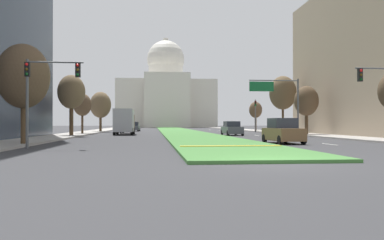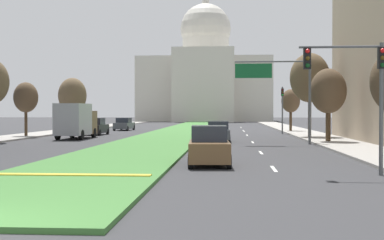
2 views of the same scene
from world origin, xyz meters
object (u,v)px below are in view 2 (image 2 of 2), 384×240
object	(u,v)px
sedan_distant	(96,127)
sedan_midblock	(218,132)
traffic_light_far_right	(282,104)
capitol_building	(205,80)
overhead_guide_sign	(281,83)
street_tree_right_mid	(328,91)
street_tree_left_far	(26,98)
street_tree_right_distant	(291,101)
sedan_far_horizon	(124,124)
street_tree_right_far	(310,78)
street_tree_left_distant	(72,96)
traffic_light_near_right	(360,79)
sedan_lead_stopped	(209,147)
box_truck_delivery	(76,120)

from	to	relation	value
sedan_distant	sedan_midblock	bearing A→B (deg)	-40.42
traffic_light_far_right	sedan_midblock	bearing A→B (deg)	-114.31
capitol_building	overhead_guide_sign	bearing A→B (deg)	-84.11
street_tree_right_mid	sedan_distant	distance (m)	25.37
street_tree_left_far	street_tree_right_distant	size ratio (longest dim) A/B	1.02
sedan_distant	sedan_far_horizon	world-z (taller)	sedan_distant
sedan_far_horizon	street_tree_right_far	bearing A→B (deg)	-40.24
capitol_building	street_tree_right_mid	size ratio (longest dim) A/B	5.53
sedan_midblock	street_tree_right_mid	bearing A→B (deg)	-8.55
street_tree_right_mid	street_tree_right_distant	size ratio (longest dim) A/B	1.14
street_tree_left_far	sedan_distant	xyz separation A→B (m)	(5.46, 5.47, -2.97)
capitol_building	street_tree_left_distant	xyz separation A→B (m)	(-12.94, -72.98, -6.15)
street_tree_left_far	street_tree_right_distant	distance (m)	31.14
street_tree_right_mid	street_tree_left_distant	xyz separation A→B (m)	(-26.65, 20.03, 0.31)
street_tree_left_distant	traffic_light_near_right	bearing A→B (deg)	-60.07
street_tree_left_far	street_tree_right_distant	xyz separation A→B (m)	(27.00, 15.52, -0.09)
overhead_guide_sign	street_tree_right_mid	size ratio (longest dim) A/B	1.10
street_tree_right_distant	sedan_far_horizon	distance (m)	21.71
street_tree_right_mid	sedan_far_horizon	bearing A→B (deg)	129.63
overhead_guide_sign	sedan_distant	distance (m)	23.34
overhead_guide_sign	street_tree_right_far	bearing A→B (deg)	69.68
overhead_guide_sign	street_tree_left_far	xyz separation A→B (m)	(-23.39, 8.97, -0.85)
sedan_lead_stopped	overhead_guide_sign	bearing A→B (deg)	72.93
capitol_building	sedan_far_horizon	size ratio (longest dim) A/B	6.95
street_tree_left_distant	sedan_midblock	bearing A→B (deg)	-46.26
sedan_lead_stopped	sedan_far_horizon	size ratio (longest dim) A/B	0.90
overhead_guide_sign	street_tree_left_far	world-z (taller)	overhead_guide_sign
capitol_building	sedan_distant	bearing A→B (deg)	-95.78
capitol_building	street_tree_left_distant	bearing A→B (deg)	-100.05
capitol_building	street_tree_right_far	distance (m)	86.22
capitol_building	street_tree_left_far	world-z (taller)	capitol_building
traffic_light_far_right	street_tree_right_distant	world-z (taller)	traffic_light_far_right
street_tree_right_distant	sedan_distant	xyz separation A→B (m)	(-21.54, -10.05, -2.88)
traffic_light_far_right	street_tree_left_distant	bearing A→B (deg)	171.59
capitol_building	box_truck_delivery	world-z (taller)	capitol_building
traffic_light_far_right	street_tree_left_distant	distance (m)	25.00
capitol_building	sedan_midblock	xyz separation A→B (m)	(4.97, -91.69, -9.74)
street_tree_left_distant	sedan_midblock	xyz separation A→B (m)	(17.91, -18.71, -3.60)
street_tree_left_distant	sedan_far_horizon	distance (m)	8.66
capitol_building	sedan_lead_stopped	distance (m)	111.43
traffic_light_near_right	sedan_distant	xyz separation A→B (m)	(-19.07, 33.91, -2.95)
street_tree_right_distant	street_tree_right_mid	bearing A→B (deg)	-89.21
street_tree_left_far	sedan_distant	size ratio (longest dim) A/B	1.26
sedan_lead_stopped	sedan_midblock	world-z (taller)	sedan_lead_stopped
street_tree_left_far	street_tree_left_distant	size ratio (longest dim) A/B	0.81
sedan_distant	sedan_far_horizon	size ratio (longest dim) A/B	0.89
sedan_midblock	sedan_far_horizon	size ratio (longest dim) A/B	0.97
sedan_distant	street_tree_left_far	bearing A→B (deg)	-134.91
traffic_light_near_right	street_tree_left_far	size ratio (longest dim) A/B	0.98
overhead_guide_sign	sedan_lead_stopped	xyz separation A→B (m)	(-4.89, -15.93, -3.81)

